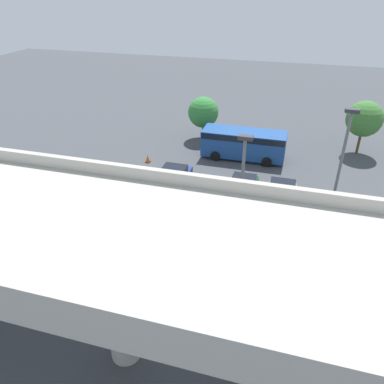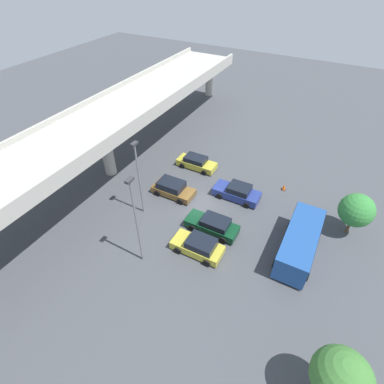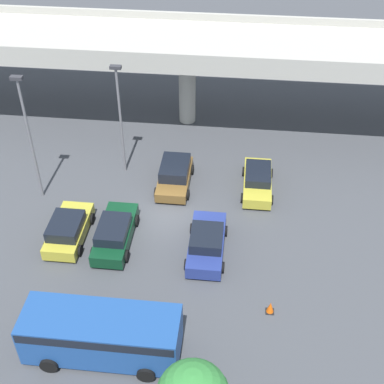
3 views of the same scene
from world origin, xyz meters
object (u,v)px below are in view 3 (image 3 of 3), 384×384
object	(u,v)px
parked_car_3	(207,243)
parked_car_1	(115,233)
parked_car_2	(175,175)
traffic_cone	(270,308)
parked_car_0	(68,229)
lamp_post_near_aisle	(120,112)
lamp_post_mid_lot	(28,131)
parked_car_4	(258,180)
shuttle_bus	(101,332)

from	to	relation	value
parked_car_3	parked_car_1	bearing A→B (deg)	87.52
parked_car_2	traffic_cone	xyz separation A→B (m)	(6.27, -10.10, -0.43)
parked_car_0	traffic_cone	distance (m)	12.52
lamp_post_near_aisle	traffic_cone	bearing A→B (deg)	-48.73
parked_car_0	parked_car_2	world-z (taller)	parked_car_2
parked_car_2	lamp_post_near_aisle	xyz separation A→B (m)	(-3.62, 1.18, 3.84)
lamp_post_near_aisle	lamp_post_mid_lot	distance (m)	5.84
parked_car_4	lamp_post_near_aisle	bearing A→B (deg)	-96.90
parked_car_0	parked_car_2	bearing A→B (deg)	-43.12
shuttle_bus	lamp_post_near_aisle	bearing A→B (deg)	-82.16
parked_car_3	traffic_cone	bearing A→B (deg)	-137.56
parked_car_2	parked_car_3	size ratio (longest dim) A/B	0.93
parked_car_3	parked_car_4	distance (m)	6.83
parked_car_2	lamp_post_mid_lot	size ratio (longest dim) A/B	0.52
parked_car_2	lamp_post_near_aisle	distance (m)	5.41
parked_car_1	parked_car_2	xyz separation A→B (m)	(2.73, 5.91, 0.02)
parked_car_3	shuttle_bus	distance (m)	8.42
parked_car_3	shuttle_bus	size ratio (longest dim) A/B	0.65
lamp_post_near_aisle	lamp_post_mid_lot	size ratio (longest dim) A/B	0.92
parked_car_4	shuttle_bus	world-z (taller)	shuttle_bus
parked_car_1	shuttle_bus	distance (m)	7.57
shuttle_bus	lamp_post_mid_lot	bearing A→B (deg)	-58.78
lamp_post_mid_lot	parked_car_1	bearing A→B (deg)	-33.57
lamp_post_near_aisle	lamp_post_mid_lot	bearing A→B (deg)	-145.46
shuttle_bus	lamp_post_mid_lot	distance (m)	13.58
lamp_post_near_aisle	traffic_cone	xyz separation A→B (m)	(9.90, -11.28, -4.26)
lamp_post_mid_lot	traffic_cone	world-z (taller)	lamp_post_mid_lot
parked_car_4	parked_car_0	bearing A→B (deg)	-61.48
parked_car_0	lamp_post_near_aisle	xyz separation A→B (m)	(1.90, 7.07, 3.86)
parked_car_0	shuttle_bus	distance (m)	8.45
parked_car_1	shuttle_bus	size ratio (longest dim) A/B	0.67
parked_car_0	parked_car_3	bearing A→B (deg)	-91.74
lamp_post_near_aisle	parked_car_4	bearing A→B (deg)	-6.90
lamp_post_mid_lot	traffic_cone	distance (m)	17.35
parked_car_1	parked_car_4	size ratio (longest dim) A/B	1.05
parked_car_1	traffic_cone	distance (m)	9.94
traffic_cone	shuttle_bus	bearing A→B (deg)	-157.57
lamp_post_near_aisle	parked_car_3	bearing A→B (deg)	-49.39
parked_car_2	parked_car_3	bearing A→B (deg)	23.39
parked_car_0	parked_car_4	distance (m)	12.51
shuttle_bus	lamp_post_near_aisle	size ratio (longest dim) A/B	0.93
shuttle_bus	traffic_cone	world-z (taller)	shuttle_bus
lamp_post_mid_lot	parked_car_3	bearing A→B (deg)	-19.91
parked_car_1	shuttle_bus	xyz separation A→B (m)	(1.11, -7.45, 0.77)
parked_car_1	traffic_cone	size ratio (longest dim) A/B	6.95
traffic_cone	parked_car_1	bearing A→B (deg)	155.04
parked_car_4	lamp_post_mid_lot	xyz separation A→B (m)	(-13.90, -2.21, 4.26)
parked_car_0	parked_car_2	size ratio (longest dim) A/B	1.00
parked_car_2	parked_car_3	world-z (taller)	parked_car_3
parked_car_1	shuttle_bus	world-z (taller)	shuttle_bus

